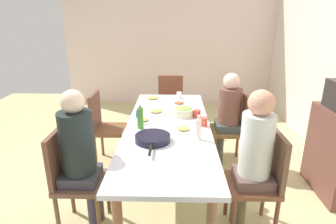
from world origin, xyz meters
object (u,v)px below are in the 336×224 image
(cup_0, at_px, (179,95))
(bottle_1, at_px, (198,128))
(chair_2, at_px, (262,177))
(plate_2, at_px, (183,130))
(person_2, at_px, (254,153))
(chair_3, at_px, (104,124))
(cup_1, at_px, (139,114))
(serving_pan, at_px, (153,138))
(plate_1, at_px, (143,121))
(plate_4, at_px, (153,99))
(bowl_0, at_px, (183,111))
(plate_3, at_px, (179,103))
(chair_5, at_px, (170,102))
(cup_2, at_px, (204,122))
(person_1, at_px, (228,112))
(cup_3, at_px, (197,114))
(plate_0, at_px, (156,112))
(bottle_0, at_px, (140,117))
(chair_1, at_px, (235,125))
(chair_4, at_px, (72,175))
(dining_table, at_px, (168,133))
(person_4, at_px, (80,151))

(cup_0, relative_size, bottle_1, 0.47)
(chair_2, height_order, plate_2, chair_2)
(person_2, relative_size, chair_3, 1.40)
(cup_1, bearing_deg, chair_3, -125.38)
(serving_pan, height_order, cup_0, cup_0)
(chair_2, xyz_separation_m, plate_1, (-0.69, -1.06, 0.23))
(chair_3, bearing_deg, plate_4, 120.16)
(bowl_0, bearing_deg, person_2, 31.46)
(plate_1, xyz_separation_m, serving_pan, (0.48, 0.14, 0.02))
(plate_2, xyz_separation_m, plate_3, (-0.84, -0.03, -0.00))
(chair_5, relative_size, cup_2, 7.87)
(person_1, relative_size, plate_4, 4.47)
(chair_3, bearing_deg, chair_2, 54.01)
(chair_2, bearing_deg, cup_3, -149.44)
(plate_0, xyz_separation_m, bottle_0, (0.45, -0.12, 0.10))
(chair_2, relative_size, cup_2, 7.87)
(plate_1, bearing_deg, person_2, 54.51)
(person_2, bearing_deg, chair_2, 90.00)
(chair_1, relative_size, plate_4, 3.48)
(person_2, distance_m, chair_4, 1.52)
(plate_4, relative_size, cup_1, 2.31)
(chair_5, bearing_deg, dining_table, 0.00)
(plate_3, relative_size, cup_0, 1.97)
(plate_0, relative_size, plate_3, 1.20)
(chair_4, bearing_deg, person_1, 127.64)
(person_2, distance_m, cup_0, 1.68)
(plate_4, bearing_deg, person_2, 31.80)
(chair_5, xyz_separation_m, plate_1, (1.43, -0.26, 0.23))
(plate_0, xyz_separation_m, plate_2, (0.51, 0.30, 0.00))
(person_4, bearing_deg, plate_0, 149.88)
(dining_table, bearing_deg, serving_pan, -19.09)
(person_4, distance_m, chair_5, 2.25)
(person_2, height_order, cup_1, person_2)
(plate_3, bearing_deg, plate_2, 2.19)
(cup_3, bearing_deg, dining_table, -51.28)
(person_2, relative_size, chair_5, 1.40)
(serving_pan, distance_m, cup_1, 0.63)
(person_1, bearing_deg, cup_1, -71.55)
(chair_4, xyz_separation_m, bottle_0, (-0.51, 0.53, 0.34))
(dining_table, distance_m, serving_pan, 0.40)
(bottle_0, bearing_deg, plate_1, 178.60)
(chair_4, height_order, chair_5, same)
(person_1, bearing_deg, chair_2, 4.58)
(cup_0, height_order, bottle_1, bottle_1)
(dining_table, distance_m, bottle_0, 0.34)
(dining_table, relative_size, person_2, 1.84)
(bowl_0, bearing_deg, cup_2, 33.41)
(chair_3, height_order, plate_2, chair_3)
(chair_5, relative_size, cup_0, 8.42)
(person_1, relative_size, bottle_0, 4.63)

